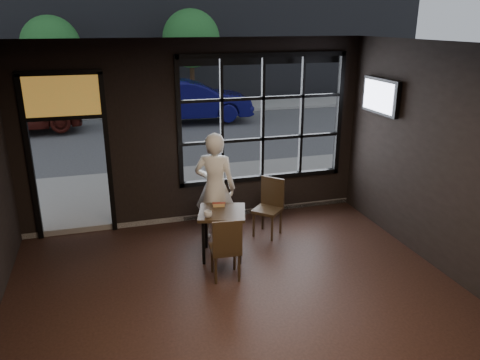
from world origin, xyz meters
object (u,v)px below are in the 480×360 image
object	(u,v)px
man	(215,188)
cafe_table	(222,233)
chair_near	(225,247)
navy_car	(190,101)

from	to	relation	value
man	cafe_table	bearing A→B (deg)	112.01
cafe_table	chair_near	size ratio (longest dim) A/B	0.80
man	navy_car	xyz separation A→B (m)	(1.33, 9.33, -0.11)
cafe_table	man	bearing A→B (deg)	103.14
chair_near	man	xyz separation A→B (m)	(0.15, 1.20, 0.44)
navy_car	man	bearing A→B (deg)	175.08
chair_near	man	size ratio (longest dim) A/B	0.51
cafe_table	man	distance (m)	0.78
cafe_table	navy_car	bearing A→B (deg)	98.47
chair_near	navy_car	size ratio (longest dim) A/B	0.22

